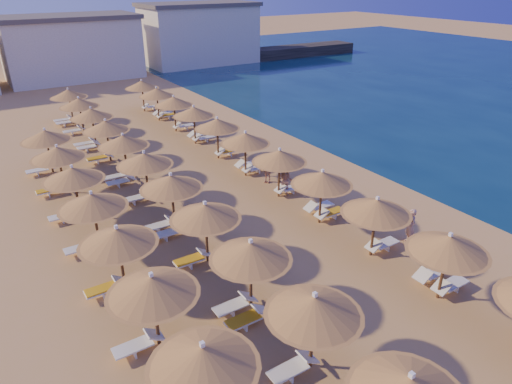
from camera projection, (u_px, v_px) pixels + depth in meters
ground at (292, 252)px, 20.82m from camera, size 220.00×220.00×0.00m
jetty at (269, 54)px, 68.59m from camera, size 30.11×4.96×1.50m
hotel_blocks at (85, 46)px, 55.32m from camera, size 49.41×10.35×8.10m
parasol_row_east at (261, 148)px, 26.42m from camera, size 3.09×42.64×2.94m
parasol_row_west at (157, 171)px, 23.29m from camera, size 3.09×42.64×2.94m
parasol_row_inland at (92, 202)px, 20.10m from camera, size 3.09×24.66×2.94m
loungers at (198, 201)px, 24.75m from camera, size 13.25×40.15×0.66m
beachgoer_c at (267, 170)px, 27.56m from camera, size 0.86×0.95×1.55m
beachgoer_b at (285, 181)px, 25.85m from camera, size 1.08×1.11×1.80m
beachgoer_a at (410, 226)px, 21.21m from camera, size 0.65×0.75×1.75m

